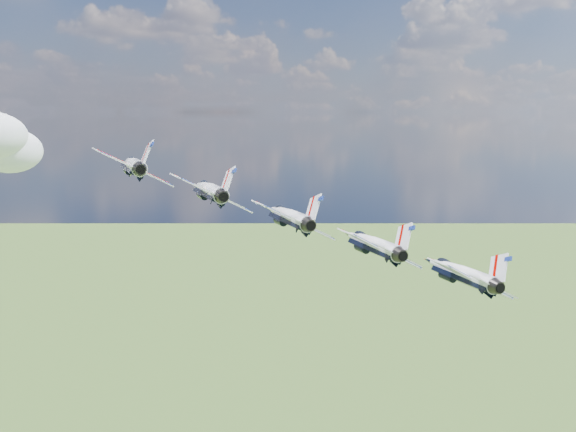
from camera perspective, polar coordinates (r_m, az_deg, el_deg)
jet_0 at (r=93.25m, az=-13.62°, el=4.43°), size 15.67×18.94×9.55m
jet_1 at (r=89.03m, az=-7.07°, el=2.32°), size 15.67×18.94×9.55m
jet_2 at (r=86.20m, az=0.00°, el=0.00°), size 15.67×18.94×9.55m
jet_3 at (r=84.90m, az=7.41°, el=-2.43°), size 15.67×18.94×9.55m
jet_4 at (r=85.21m, az=14.94°, el=-4.85°), size 15.67×18.94×9.55m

